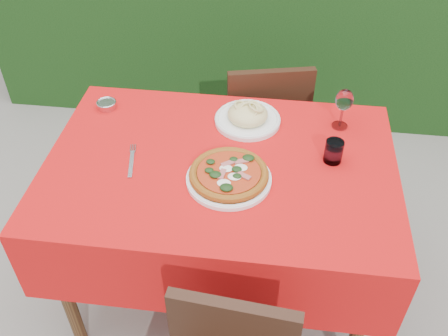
# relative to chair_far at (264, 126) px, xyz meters

# --- Properties ---
(ground) EXTENTS (60.00, 60.00, 0.00)m
(ground) POSITION_rel_chair_far_xyz_m (-0.13, -0.60, -0.48)
(ground) COLOR slate
(ground) RESTS_ON ground
(dining_table) EXTENTS (1.26, 0.86, 0.75)m
(dining_table) POSITION_rel_chair_far_xyz_m (-0.13, -0.60, 0.12)
(dining_table) COLOR #4D3318
(dining_table) RESTS_ON ground
(chair_far) EXTENTS (0.45, 0.45, 0.83)m
(chair_far) POSITION_rel_chair_far_xyz_m (0.00, 0.00, 0.00)
(chair_far) COLOR black
(chair_far) RESTS_ON ground
(pizza_plate) EXTENTS (0.31, 0.31, 0.06)m
(pizza_plate) POSITION_rel_chair_far_xyz_m (-0.09, -0.69, 0.30)
(pizza_plate) COLOR white
(pizza_plate) RESTS_ON dining_table
(pasta_plate) EXTENTS (0.26, 0.26, 0.07)m
(pasta_plate) POSITION_rel_chair_far_xyz_m (-0.06, -0.35, 0.30)
(pasta_plate) COLOR white
(pasta_plate) RESTS_ON dining_table
(water_glass) EXTENTS (0.06, 0.06, 0.09)m
(water_glass) POSITION_rel_chair_far_xyz_m (0.27, -0.54, 0.31)
(water_glass) COLOR silver
(water_glass) RESTS_ON dining_table
(wine_glass) EXTENTS (0.07, 0.07, 0.17)m
(wine_glass) POSITION_rel_chair_far_xyz_m (0.30, -0.33, 0.39)
(wine_glass) COLOR silver
(wine_glass) RESTS_ON dining_table
(fork) EXTENTS (0.06, 0.20, 0.01)m
(fork) POSITION_rel_chair_far_xyz_m (-0.44, -0.65, 0.27)
(fork) COLOR silver
(fork) RESTS_ON dining_table
(steel_ramekin) EXTENTS (0.07, 0.07, 0.03)m
(steel_ramekin) POSITION_rel_chair_far_xyz_m (-0.64, -0.32, 0.28)
(steel_ramekin) COLOR silver
(steel_ramekin) RESTS_ON dining_table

